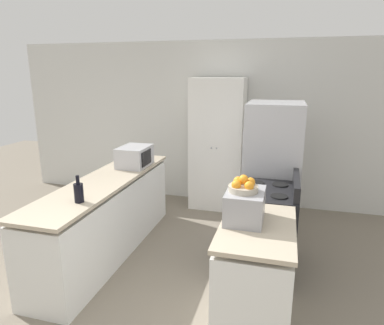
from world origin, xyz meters
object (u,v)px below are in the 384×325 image
object	(u,v)px
stove	(265,229)
wine_bottle	(79,192)
fruit_bowl	(243,186)
pantry_cabinet	(217,145)
refrigerator	(272,172)
toaster_oven	(245,206)
microwave	(135,156)

from	to	relation	value
stove	wine_bottle	xyz separation A→B (m)	(-1.70, -0.84, 0.55)
stove	fruit_bowl	size ratio (longest dim) A/B	4.45
pantry_cabinet	fruit_bowl	world-z (taller)	pantry_cabinet
stove	refrigerator	distance (m)	0.93
stove	wine_bottle	size ratio (longest dim) A/B	4.09
wine_bottle	toaster_oven	xyz separation A→B (m)	(1.56, 0.00, 0.03)
fruit_bowl	refrigerator	bearing A→B (deg)	84.10
toaster_oven	pantry_cabinet	bearing A→B (deg)	106.29
toaster_oven	fruit_bowl	world-z (taller)	fruit_bowl
wine_bottle	fruit_bowl	bearing A→B (deg)	-0.43
microwave	fruit_bowl	xyz separation A→B (m)	(1.58, -1.35, 0.17)
pantry_cabinet	microwave	world-z (taller)	pantry_cabinet
refrigerator	wine_bottle	world-z (taller)	refrigerator
pantry_cabinet	refrigerator	bearing A→B (deg)	-43.12
pantry_cabinet	toaster_oven	distance (m)	2.60
refrigerator	fruit_bowl	distance (m)	1.72
microwave	refrigerator	bearing A→B (deg)	10.64
refrigerator	microwave	distance (m)	1.80
stove	microwave	distance (m)	1.90
pantry_cabinet	stove	distance (m)	1.95
stove	microwave	xyz separation A→B (m)	(-1.74, 0.50, 0.58)
refrigerator	microwave	size ratio (longest dim) A/B	3.68
wine_bottle	toaster_oven	size ratio (longest dim) A/B	0.64
toaster_oven	fruit_bowl	xyz separation A→B (m)	(-0.02, -0.02, 0.18)
stove	fruit_bowl	bearing A→B (deg)	-100.35
toaster_oven	refrigerator	bearing A→B (deg)	84.61
pantry_cabinet	toaster_oven	size ratio (longest dim) A/B	4.95
pantry_cabinet	stove	size ratio (longest dim) A/B	1.90
fruit_bowl	stove	bearing A→B (deg)	79.65
microwave	toaster_oven	size ratio (longest dim) A/B	1.16
stove	microwave	world-z (taller)	microwave
toaster_oven	microwave	bearing A→B (deg)	140.19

